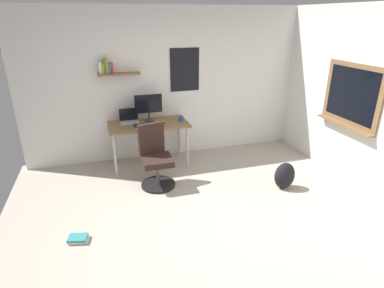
# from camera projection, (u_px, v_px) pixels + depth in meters

# --- Properties ---
(ground_plane) EXTENTS (5.20, 5.20, 0.00)m
(ground_plane) POSITION_uv_depth(u_px,v_px,m) (215.00, 228.00, 3.90)
(ground_plane) COLOR #ADA393
(ground_plane) RESTS_ON ground
(wall_back) EXTENTS (5.00, 0.30, 2.60)m
(wall_back) POSITION_uv_depth(u_px,v_px,m) (168.00, 84.00, 5.59)
(wall_back) COLOR silver
(wall_back) RESTS_ON ground
(desk) EXTENTS (1.32, 0.67, 0.75)m
(desk) POSITION_uv_depth(u_px,v_px,m) (149.00, 128.00, 5.34)
(desk) COLOR olive
(desk) RESTS_ON ground
(office_chair) EXTENTS (0.52, 0.53, 0.95)m
(office_chair) POSITION_uv_depth(u_px,v_px,m) (156.00, 160.00, 4.78)
(office_chair) COLOR black
(office_chair) RESTS_ON ground
(laptop) EXTENTS (0.31, 0.21, 0.23)m
(laptop) POSITION_uv_depth(u_px,v_px,m) (129.00, 119.00, 5.35)
(laptop) COLOR #ADAFB5
(laptop) RESTS_ON desk
(monitor_primary) EXTENTS (0.46, 0.17, 0.46)m
(monitor_primary) POSITION_uv_depth(u_px,v_px,m) (148.00, 106.00, 5.31)
(monitor_primary) COLOR #38383D
(monitor_primary) RESTS_ON desk
(keyboard) EXTENTS (0.37, 0.13, 0.02)m
(keyboard) POSITION_uv_depth(u_px,v_px,m) (145.00, 125.00, 5.22)
(keyboard) COLOR black
(keyboard) RESTS_ON desk
(computer_mouse) EXTENTS (0.10, 0.06, 0.03)m
(computer_mouse) POSITION_uv_depth(u_px,v_px,m) (162.00, 123.00, 5.29)
(computer_mouse) COLOR #262628
(computer_mouse) RESTS_ON desk
(coffee_mug) EXTENTS (0.08, 0.08, 0.09)m
(coffee_mug) POSITION_uv_depth(u_px,v_px,m) (181.00, 118.00, 5.41)
(coffee_mug) COLOR #334CA5
(coffee_mug) RESTS_ON desk
(backpack) EXTENTS (0.32, 0.22, 0.42)m
(backpack) POSITION_uv_depth(u_px,v_px,m) (285.00, 176.00, 4.74)
(backpack) COLOR black
(backpack) RESTS_ON ground
(book_stack_on_floor) EXTENTS (0.25, 0.20, 0.06)m
(book_stack_on_floor) POSITION_uv_depth(u_px,v_px,m) (78.00, 239.00, 3.67)
(book_stack_on_floor) COLOR silver
(book_stack_on_floor) RESTS_ON ground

